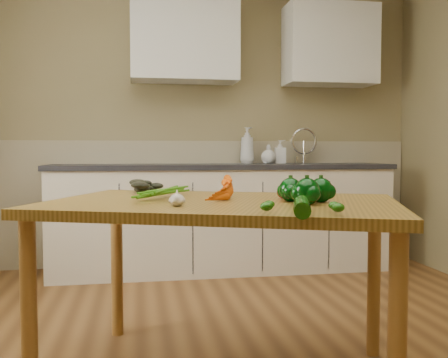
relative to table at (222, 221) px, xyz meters
The scene contains 18 objects.
room 0.56m from the table, ahead, with size 4.04×5.04×2.64m.
counter_run 2.06m from the table, 80.21° to the left, with size 2.84×0.64×1.14m.
upper_cabinets 2.57m from the table, 73.20° to the left, with size 2.15×0.35×0.70m.
table is the anchor object (origin of this frame).
soap_bottle_a 2.29m from the table, 74.85° to the left, with size 0.12×0.12×0.32m, color silver.
soap_bottle_b 2.33m from the table, 67.66° to the left, with size 0.09×0.10×0.21m, color silver.
soap_bottle_c 2.26m from the table, 70.01° to the left, with size 0.13×0.13×0.17m, color silver.
carrot_bunch 0.17m from the table, 124.91° to the left, with size 0.28×0.21×0.07m, color #D65105, non-canonical shape.
leafy_greens 0.57m from the table, 124.43° to the left, with size 0.21×0.19×0.11m, color black, non-canonical shape.
garlic_bulb 0.30m from the table, 138.40° to the right, with size 0.06×0.06×0.05m, color beige.
pepper_a 0.32m from the table, 15.64° to the right, with size 0.10×0.10×0.10m, color black.
pepper_b 0.44m from the table, 18.61° to the right, with size 0.10×0.10×0.10m, color black.
pepper_c 0.40m from the table, 36.02° to the right, with size 0.11×0.11×0.11m, color black.
tomato_a 0.31m from the table, ahead, with size 0.06×0.06×0.06m, color #7F0204.
tomato_b 0.37m from the table, ahead, with size 0.07×0.07×0.07m, color #C33504.
tomato_c 0.45m from the table, ahead, with size 0.07×0.07×0.07m, color #C33504.
zucchini_a 0.51m from the table, 65.26° to the right, with size 0.05×0.05×0.23m, color #134907.
zucchini_b 0.57m from the table, 71.05° to the right, with size 0.06×0.06×0.24m, color #134907.
Camera 1 is at (-0.50, -1.95, 1.01)m, focal length 40.00 mm.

